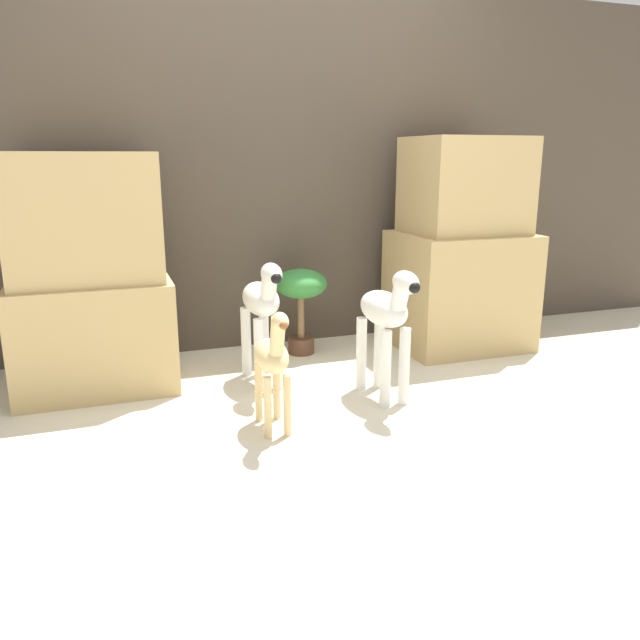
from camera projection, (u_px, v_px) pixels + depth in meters
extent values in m
plane|color=beige|center=(355.00, 425.00, 2.82)|extent=(14.00, 14.00, 0.00)
cube|color=#473D33|center=(270.00, 169.00, 3.82)|extent=(6.40, 0.08, 2.20)
cube|color=tan|center=(95.00, 333.00, 3.25)|extent=(0.78, 0.64, 0.57)
cube|color=tan|center=(84.00, 217.00, 3.10)|extent=(0.71, 0.58, 0.63)
cube|color=tan|center=(459.00, 290.00, 3.93)|extent=(0.78, 0.64, 0.72)
cube|color=tan|center=(465.00, 186.00, 3.76)|extent=(0.66, 0.54, 0.57)
cylinder|color=silver|center=(404.00, 367.00, 3.01)|extent=(0.05, 0.05, 0.38)
cylinder|color=silver|center=(386.00, 369.00, 2.98)|extent=(0.05, 0.05, 0.38)
cylinder|color=silver|center=(379.00, 352.00, 3.25)|extent=(0.05, 0.05, 0.38)
cylinder|color=silver|center=(361.00, 354.00, 3.21)|extent=(0.05, 0.05, 0.38)
ellipsoid|color=silver|center=(383.00, 309.00, 3.04)|extent=(0.19, 0.38, 0.17)
cylinder|color=silver|center=(400.00, 295.00, 2.88)|extent=(0.09, 0.12, 0.16)
ellipsoid|color=silver|center=(406.00, 283.00, 2.82)|extent=(0.11, 0.18, 0.11)
sphere|color=black|center=(414.00, 288.00, 2.76)|extent=(0.05, 0.05, 0.05)
cube|color=black|center=(400.00, 293.00, 2.88)|extent=(0.02, 0.07, 0.13)
cylinder|color=silver|center=(278.00, 353.00, 3.22)|extent=(0.05, 0.05, 0.38)
cylinder|color=silver|center=(259.00, 355.00, 3.18)|extent=(0.05, 0.05, 0.38)
cylinder|color=silver|center=(264.00, 340.00, 3.45)|extent=(0.05, 0.05, 0.38)
cylinder|color=silver|center=(246.00, 342.00, 3.42)|extent=(0.05, 0.05, 0.38)
ellipsoid|color=silver|center=(261.00, 299.00, 3.25)|extent=(0.19, 0.38, 0.17)
cylinder|color=silver|center=(269.00, 285.00, 3.08)|extent=(0.08, 0.12, 0.16)
ellipsoid|color=silver|center=(271.00, 274.00, 3.03)|extent=(0.10, 0.18, 0.11)
sphere|color=black|center=(276.00, 278.00, 2.96)|extent=(0.05, 0.05, 0.05)
cube|color=black|center=(269.00, 284.00, 3.08)|extent=(0.02, 0.07, 0.13)
cylinder|color=#E0C184|center=(287.00, 405.00, 2.68)|extent=(0.03, 0.03, 0.28)
cylinder|color=#E0C184|center=(268.00, 408.00, 2.66)|extent=(0.03, 0.03, 0.28)
cylinder|color=#E0C184|center=(277.00, 390.00, 2.86)|extent=(0.03, 0.03, 0.28)
cylinder|color=#E0C184|center=(258.00, 392.00, 2.83)|extent=(0.03, 0.03, 0.28)
ellipsoid|color=#E0C184|center=(271.00, 356.00, 2.71)|extent=(0.15, 0.27, 0.14)
cylinder|color=#E0C184|center=(277.00, 337.00, 2.57)|extent=(0.06, 0.12, 0.19)
ellipsoid|color=#E0C184|center=(280.00, 321.00, 2.50)|extent=(0.07, 0.12, 0.07)
sphere|color=brown|center=(284.00, 325.00, 2.45)|extent=(0.04, 0.04, 0.04)
cylinder|color=#513323|center=(301.00, 345.00, 3.84)|extent=(0.16, 0.16, 0.10)
cylinder|color=brown|center=(301.00, 318.00, 3.80)|extent=(0.04, 0.04, 0.25)
ellipsoid|color=#337F38|center=(301.00, 284.00, 3.74)|extent=(0.32, 0.32, 0.17)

